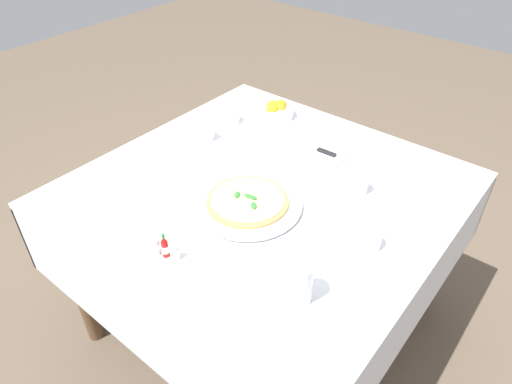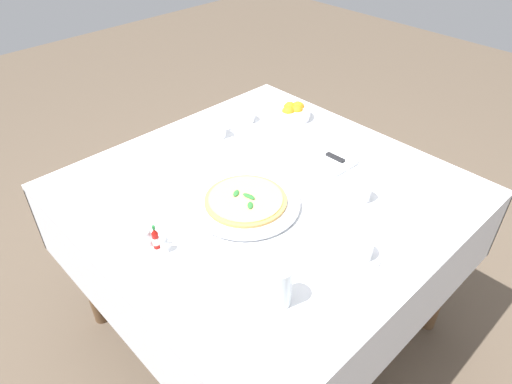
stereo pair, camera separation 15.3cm
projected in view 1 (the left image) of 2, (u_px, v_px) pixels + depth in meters
ground_plane at (262, 320)px, 2.02m from camera, size 8.00×8.00×0.00m
dining_table at (264, 215)px, 1.65m from camera, size 1.19×1.19×0.73m
pizza_plate at (248, 204)px, 1.49m from camera, size 0.35×0.35×0.02m
pizza at (248, 200)px, 1.48m from camera, size 0.27×0.27×0.02m
coffee_cup_back_corner at (357, 184)px, 1.54m from camera, size 0.13×0.13×0.07m
coffee_cup_far_right at (230, 118)px, 1.92m from camera, size 0.13×0.13×0.06m
coffee_cup_left_edge at (368, 240)px, 1.34m from camera, size 0.13×0.13×0.06m
coffee_cup_far_left at (204, 133)px, 1.81m from camera, size 0.13×0.13×0.07m
water_glass_near_right at (300, 284)px, 1.17m from camera, size 0.07×0.07×0.12m
napkin_folded at (315, 152)px, 1.74m from camera, size 0.22×0.14×0.02m
dinner_knife at (315, 148)px, 1.74m from camera, size 0.20×0.02×0.01m
citrus_bowl at (276, 110)px, 1.97m from camera, size 0.15×0.15×0.07m
hot_sauce_bottle at (165, 247)px, 1.30m from camera, size 0.02×0.02×0.08m
salt_shaker at (156, 247)px, 1.31m from camera, size 0.03×0.03×0.06m
pepper_shaker at (175, 252)px, 1.30m from camera, size 0.03×0.03×0.06m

